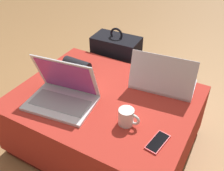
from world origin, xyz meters
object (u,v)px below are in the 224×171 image
object	(u,v)px
backpack	(117,65)
coffee_mug	(127,117)
laptop_near	(63,94)
wrist_brace	(77,65)
laptop_far	(163,81)
cell_phone	(158,142)

from	to	relation	value
backpack	coffee_mug	size ratio (longest dim) A/B	4.71
laptop_near	wrist_brace	distance (m)	0.33
laptop_far	coffee_mug	distance (m)	0.39
cell_phone	wrist_brace	bearing A→B (deg)	162.97
laptop_far	cell_phone	size ratio (longest dim) A/B	2.65
laptop_far	wrist_brace	size ratio (longest dim) A/B	2.11
wrist_brace	cell_phone	bearing A→B (deg)	-25.55
cell_phone	backpack	bearing A→B (deg)	138.32
coffee_mug	cell_phone	bearing A→B (deg)	-13.09
laptop_near	backpack	size ratio (longest dim) A/B	0.73
laptop_near	laptop_far	xyz separation A→B (m)	(0.44, 0.40, -0.00)
laptop_far	backpack	world-z (taller)	laptop_far
laptop_far	cell_phone	xyz separation A→B (m)	(0.14, -0.43, -0.04)
laptop_near	coffee_mug	world-z (taller)	laptop_near
laptop_far	backpack	size ratio (longest dim) A/B	0.73
laptop_far	coffee_mug	xyz separation A→B (m)	(-0.04, -0.39, -0.00)
backpack	wrist_brace	xyz separation A→B (m)	(-0.08, -0.42, 0.20)
laptop_near	laptop_far	size ratio (longest dim) A/B	1.00
laptop_near	backpack	world-z (taller)	laptop_near
cell_phone	coffee_mug	size ratio (longest dim) A/B	1.30
cell_phone	laptop_near	bearing A→B (deg)	-174.34
laptop_near	wrist_brace	world-z (taller)	laptop_near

